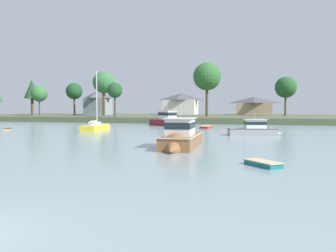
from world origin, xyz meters
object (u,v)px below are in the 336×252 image
object	(u,v)px
dinghy_sand	(8,129)
cruiser_wood	(180,141)
sailboat_yellow	(96,129)
dinghy_teal	(263,164)
cruiser_grey	(257,131)
cruiser_maroon	(169,122)
dinghy_red	(206,127)

from	to	relation	value
dinghy_sand	cruiser_wood	xyz separation A→B (m)	(33.04, -17.30, 0.54)
sailboat_yellow	dinghy_teal	bearing A→B (deg)	-47.44
sailboat_yellow	cruiser_grey	distance (m)	25.56
dinghy_teal	sailboat_yellow	bearing A→B (deg)	132.56
cruiser_maroon	dinghy_teal	bearing A→B (deg)	-68.60
dinghy_red	cruiser_maroon	bearing A→B (deg)	143.47
cruiser_grey	dinghy_red	xyz separation A→B (m)	(-8.83, 14.03, -0.38)
cruiser_grey	dinghy_red	distance (m)	16.59
sailboat_yellow	dinghy_sand	distance (m)	14.78
dinghy_sand	dinghy_red	xyz separation A→B (m)	(31.02, 13.23, 0.04)
sailboat_yellow	dinghy_red	world-z (taller)	sailboat_yellow
dinghy_sand	cruiser_maroon	xyz separation A→B (m)	(22.58, 19.48, 0.65)
cruiser_maroon	cruiser_wood	bearing A→B (deg)	-74.13
sailboat_yellow	cruiser_maroon	size ratio (longest dim) A/B	1.08
sailboat_yellow	dinghy_red	bearing A→B (deg)	32.61
dinghy_teal	cruiser_wood	xyz separation A→B (m)	(-7.01, 7.81, 0.53)
sailboat_yellow	dinghy_sand	size ratio (longest dim) A/B	3.58
cruiser_wood	dinghy_red	bearing A→B (deg)	93.78
dinghy_teal	cruiser_wood	size ratio (longest dim) A/B	0.27
cruiser_wood	cruiser_maroon	world-z (taller)	cruiser_maroon
dinghy_teal	cruiser_wood	world-z (taller)	cruiser_wood
dinghy_teal	cruiser_grey	xyz separation A→B (m)	(-0.20, 24.30, 0.41)
cruiser_grey	dinghy_red	world-z (taller)	cruiser_grey
cruiser_grey	dinghy_red	bearing A→B (deg)	122.19
dinghy_sand	cruiser_grey	distance (m)	39.87
cruiser_wood	dinghy_sand	bearing A→B (deg)	152.36
cruiser_grey	cruiser_maroon	world-z (taller)	cruiser_maroon
dinghy_teal	cruiser_maroon	xyz separation A→B (m)	(-17.47, 44.59, 0.64)
sailboat_yellow	cruiser_grey	xyz separation A→B (m)	(25.32, -3.48, 0.29)
dinghy_red	sailboat_yellow	bearing A→B (deg)	-147.39
cruiser_grey	cruiser_maroon	size ratio (longest dim) A/B	0.78
cruiser_wood	cruiser_grey	xyz separation A→B (m)	(6.82, 16.50, -0.13)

